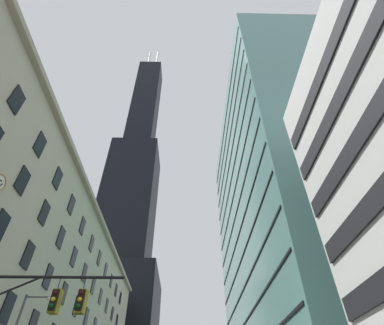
% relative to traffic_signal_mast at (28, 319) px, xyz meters
% --- Properties ---
extents(station_building, '(18.39, 68.13, 25.97)m').
position_rel_traffic_signal_mast_xyz_m(station_building, '(-15.56, 24.99, 7.88)').
color(station_building, '#B2A88E').
rests_on(station_building, ground).
extents(dark_skyscraper, '(26.56, 26.56, 177.23)m').
position_rel_traffic_signal_mast_xyz_m(dark_skyscraper, '(-14.90, 78.66, 46.77)').
color(dark_skyscraper, black).
rests_on(dark_skyscraper, ground).
extents(glass_office_midrise, '(18.35, 44.55, 56.39)m').
position_rel_traffic_signal_mast_xyz_m(glass_office_midrise, '(24.42, 29.17, 23.11)').
color(glass_office_midrise, slate).
rests_on(glass_office_midrise, ground).
extents(traffic_signal_mast, '(6.72, 0.63, 7.03)m').
position_rel_traffic_signal_mast_xyz_m(traffic_signal_mast, '(0.00, 0.00, 0.00)').
color(traffic_signal_mast, black).
rests_on(traffic_signal_mast, sidewalk_left).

